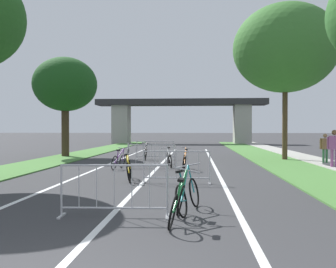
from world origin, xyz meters
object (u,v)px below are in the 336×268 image
at_px(bicycle_black_1, 145,153).
at_px(crowd_barrier_fourth, 155,150).
at_px(crowd_barrier_second, 177,167).
at_px(bicycle_white_7, 128,153).
at_px(tree_right_oak_near, 285,49).
at_px(bicycle_silver_6, 169,159).
at_px(pedestrian_waiting, 325,146).
at_px(crowd_barrier_third, 151,156).
at_px(bicycle_green_2, 178,203).
at_px(pedestrian_pushing_bike, 334,145).
at_px(tree_left_oak_mid, 65,85).
at_px(bicycle_purple_3, 119,161).
at_px(crowd_barrier_nearest, 114,191).
at_px(bicycle_teal_0, 188,194).
at_px(bicycle_yellow_4, 129,170).
at_px(bicycle_orange_5, 184,161).

bearing_deg(bicycle_black_1, crowd_barrier_fourth, 25.02).
distance_m(crowd_barrier_second, bicycle_white_7, 9.34).
height_order(tree_right_oak_near, bicycle_silver_6, tree_right_oak_near).
xyz_separation_m(bicycle_black_1, pedestrian_waiting, (9.22, -1.81, 0.54)).
height_order(crowd_barrier_third, bicycle_green_2, crowd_barrier_third).
distance_m(bicycle_green_2, pedestrian_pushing_bike, 11.75).
bearing_deg(crowd_barrier_second, bicycle_black_1, 104.16).
bearing_deg(tree_left_oak_mid, bicycle_purple_3, -54.08).
xyz_separation_m(crowd_barrier_nearest, bicycle_white_7, (-2.20, 13.34, -0.15)).
distance_m(bicycle_green_2, pedestrian_waiting, 13.66).
bearing_deg(crowd_barrier_fourth, bicycle_green_2, -82.06).
relative_size(tree_left_oak_mid, bicycle_teal_0, 3.67).
height_order(crowd_barrier_fourth, pedestrian_pushing_bike, pedestrian_pushing_bike).
bearing_deg(tree_left_oak_mid, bicycle_yellow_4, -60.01).
xyz_separation_m(bicycle_green_2, bicycle_silver_6, (-0.87, 9.98, -0.01)).
distance_m(bicycle_teal_0, pedestrian_waiting, 12.81).
xyz_separation_m(bicycle_purple_3, bicycle_yellow_4, (1.13, -3.63, 0.02)).
bearing_deg(bicycle_silver_6, tree_right_oak_near, 22.72).
height_order(tree_right_oak_near, crowd_barrier_nearest, tree_right_oak_near).
xyz_separation_m(bicycle_teal_0, bicycle_silver_6, (-1.04, 9.10, -0.02)).
height_order(crowd_barrier_fourth, bicycle_green_2, crowd_barrier_fourth).
bearing_deg(crowd_barrier_nearest, pedestrian_waiting, 55.10).
bearing_deg(crowd_barrier_nearest, tree_left_oak_mid, 113.13).
bearing_deg(pedestrian_waiting, crowd_barrier_fourth, -21.99).
height_order(crowd_barrier_fourth, bicycle_orange_5, crowd_barrier_fourth).
relative_size(crowd_barrier_nearest, bicycle_black_1, 1.30).
relative_size(crowd_barrier_third, pedestrian_waiting, 1.44).
height_order(bicycle_silver_6, pedestrian_pushing_bike, pedestrian_pushing_bike).
bearing_deg(pedestrian_pushing_bike, bicycle_green_2, -108.84).
bearing_deg(bicycle_teal_0, tree_left_oak_mid, 132.11).
height_order(bicycle_purple_3, bicycle_white_7, bicycle_white_7).
bearing_deg(bicycle_green_2, pedestrian_waiting, 65.32).
height_order(crowd_barrier_nearest, crowd_barrier_third, same).
bearing_deg(bicycle_teal_0, bicycle_black_1, 115.39).
bearing_deg(crowd_barrier_nearest, crowd_barrier_fourth, 92.85).
bearing_deg(bicycle_silver_6, bicycle_orange_5, -66.72).
relative_size(crowd_barrier_second, bicycle_purple_3, 1.39).
height_order(crowd_barrier_nearest, bicycle_green_2, crowd_barrier_nearest).
height_order(bicycle_green_2, pedestrian_waiting, pedestrian_waiting).
distance_m(bicycle_orange_5, pedestrian_waiting, 7.52).
bearing_deg(bicycle_green_2, crowd_barrier_third, 104.65).
xyz_separation_m(tree_right_oak_near, bicycle_white_7, (-8.79, -0.38, -5.85)).
bearing_deg(crowd_barrier_fourth, bicycle_silver_6, -75.01).
distance_m(bicycle_silver_6, bicycle_white_7, 4.55).
distance_m(crowd_barrier_second, bicycle_purple_3, 4.92).
relative_size(crowd_barrier_nearest, bicycle_green_2, 1.28).
relative_size(crowd_barrier_second, bicycle_black_1, 1.29).
distance_m(crowd_barrier_fourth, bicycle_yellow_4, 8.68).
relative_size(tree_left_oak_mid, bicycle_white_7, 3.71).
distance_m(tree_right_oak_near, bicycle_orange_5, 9.53).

